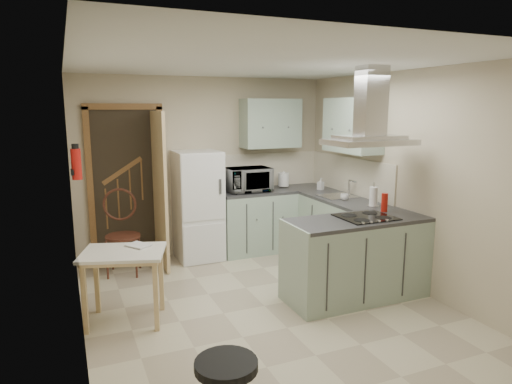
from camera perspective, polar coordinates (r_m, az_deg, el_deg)
name	(u,v)px	position (r m, az deg, el deg)	size (l,w,h in m)	color
floor	(264,306)	(5.00, 1.07, -14.04)	(4.20, 4.20, 0.00)	#C0B595
ceiling	(265,63)	(4.57, 1.18, 15.82)	(4.20, 4.20, 0.00)	silver
back_wall	(205,166)	(6.57, -6.40, 3.23)	(3.60, 3.60, 0.00)	#BEB093
left_wall	(75,205)	(4.23, -21.73, -1.53)	(4.20, 4.20, 0.00)	#BEB093
right_wall	(406,180)	(5.60, 18.20, 1.48)	(4.20, 4.20, 0.00)	#BEB093
doorway	(127,185)	(6.35, -15.83, 0.81)	(1.10, 0.12, 2.10)	brown
fridge	(198,206)	(6.32, -7.26, -1.69)	(0.60, 0.60, 1.50)	white
counter_back	(256,221)	(6.66, -0.06, -3.61)	(1.08, 0.60, 0.90)	#9EB2A0
counter_right	(330,226)	(6.46, 9.20, -4.20)	(0.60, 1.95, 0.90)	#9EB2A0
splashback	(266,170)	(6.91, 1.30, 2.81)	(1.68, 0.02, 0.50)	beige
wall_cabinet_back	(271,123)	(6.70, 1.83, 8.57)	(0.85, 0.35, 0.70)	#9EB2A0
wall_cabinet_right	(353,125)	(6.10, 11.98, 8.16)	(0.35, 0.90, 0.70)	#9EB2A0
peninsula	(356,258)	(5.17, 12.45, -8.09)	(1.55, 0.65, 0.90)	#9EB2A0
hob	(366,217)	(5.10, 13.57, -3.06)	(0.58, 0.50, 0.01)	black
extractor_hood	(369,142)	(4.98, 13.98, 6.09)	(0.90, 0.55, 0.10)	silver
sink	(338,196)	(6.22, 10.18, -0.51)	(0.45, 0.40, 0.01)	silver
fire_extinguisher	(76,164)	(5.08, -21.54, 3.25)	(0.10, 0.10, 0.32)	#B2140F
drop_leaf_table	(125,286)	(4.72, -16.06, -11.28)	(0.77, 0.58, 0.72)	tan
bentwood_chair	(123,236)	(5.98, -16.32, -5.35)	(0.43, 0.43, 0.97)	#54321C
microwave	(248,180)	(6.47, -0.98, 1.56)	(0.61, 0.41, 0.34)	black
kettle	(284,179)	(6.82, 3.47, 1.58)	(0.16, 0.16, 0.24)	white
cereal_box	(262,180)	(6.65, 0.70, 1.54)	(0.07, 0.18, 0.28)	#C64A17
soap_bottle	(321,184)	(6.69, 8.08, 1.01)	(0.08, 0.08, 0.17)	#B9B7C5
paper_towel	(373,196)	(5.67, 14.47, -0.53)	(0.10, 0.10, 0.25)	white
cup	(345,197)	(5.98, 11.01, -0.63)	(0.11, 0.11, 0.08)	silver
red_bottle	(384,202)	(5.43, 15.76, -1.27)	(0.07, 0.07, 0.21)	red
book	(132,243)	(4.65, -15.26, -6.20)	(0.17, 0.23, 0.10)	#943A31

